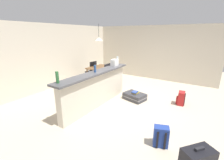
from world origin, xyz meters
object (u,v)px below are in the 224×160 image
(grocery_bag, at_px, (115,63))
(dining_table, at_px, (100,69))
(bottle_blue, at_px, (95,69))
(bottle_clear, at_px, (117,60))
(pendant_lamp, at_px, (99,39))
(book_stack, at_px, (135,92))
(dining_chair_far_side, at_px, (92,70))
(suitcase_flat_charcoal, at_px, (135,96))
(backpack_red, at_px, (181,98))
(dining_chair_near_partition, at_px, (110,74))
(bottle_green, at_px, (57,77))
(backpack_blue, at_px, (161,136))

(grocery_bag, distance_m, dining_table, 1.55)
(bottle_blue, xyz_separation_m, bottle_clear, (1.34, 0.05, 0.04))
(pendant_lamp, height_order, book_stack, pendant_lamp)
(dining_chair_far_side, height_order, suitcase_flat_charcoal, dining_chair_far_side)
(backpack_red, relative_size, book_stack, 1.58)
(dining_chair_near_partition, relative_size, pendant_lamp, 1.33)
(bottle_clear, relative_size, book_stack, 1.08)
(bottle_green, bearing_deg, bottle_blue, -3.16)
(bottle_clear, distance_m, dining_table, 1.43)
(grocery_bag, distance_m, book_stack, 1.23)
(suitcase_flat_charcoal, bearing_deg, pendant_lamp, 69.79)
(dining_chair_far_side, bearing_deg, bottle_clear, -109.38)
(dining_table, xyz_separation_m, backpack_red, (-0.39, -3.39, -0.44))
(bottle_blue, xyz_separation_m, dining_chair_far_side, (1.94, 1.76, -0.65))
(dining_chair_far_side, distance_m, backpack_blue, 4.72)
(bottle_green, height_order, grocery_bag, bottle_green)
(dining_table, distance_m, backpack_blue, 4.28)
(bottle_clear, bearing_deg, pendant_lamp, 67.85)
(dining_table, bearing_deg, book_stack, -111.75)
(dining_chair_near_partition, distance_m, backpack_blue, 3.82)
(bottle_green, distance_m, backpack_red, 3.67)
(bottle_green, distance_m, dining_chair_far_side, 3.67)
(book_stack, bearing_deg, pendant_lamp, 70.06)
(bottle_blue, distance_m, book_stack, 1.62)
(dining_table, xyz_separation_m, dining_chair_far_side, (0.04, 0.52, -0.13))
(suitcase_flat_charcoal, height_order, backpack_red, backpack_red)
(bottle_green, relative_size, dining_chair_near_partition, 0.29)
(dining_chair_near_partition, bearing_deg, bottle_green, -168.04)
(dining_table, bearing_deg, bottle_blue, -146.81)
(bottle_green, distance_m, bottle_clear, 2.58)
(dining_chair_near_partition, bearing_deg, dining_chair_far_side, 83.73)
(backpack_blue, xyz_separation_m, book_stack, (1.76, 1.35, 0.05))
(pendant_lamp, xyz_separation_m, backpack_red, (-0.31, -3.38, -1.71))
(bottle_green, relative_size, dining_chair_far_side, 0.29)
(suitcase_flat_charcoal, bearing_deg, book_stack, -52.97)
(bottle_clear, xyz_separation_m, dining_chair_near_partition, (0.49, 0.66, -0.70))
(suitcase_flat_charcoal, bearing_deg, grocery_bag, 88.84)
(bottle_clear, xyz_separation_m, backpack_blue, (-2.02, -2.20, -1.01))
(bottle_clear, height_order, dining_chair_far_side, bottle_clear)
(dining_table, relative_size, backpack_red, 2.62)
(backpack_blue, height_order, book_stack, backpack_blue)
(pendant_lamp, height_order, backpack_blue, pendant_lamp)
(bottle_blue, height_order, grocery_bag, grocery_bag)
(dining_chair_near_partition, bearing_deg, bottle_clear, -126.21)
(bottle_clear, height_order, grocery_bag, bottle_clear)
(pendant_lamp, bearing_deg, suitcase_flat_charcoal, -110.21)
(dining_table, bearing_deg, suitcase_flat_charcoal, -112.03)
(bottle_green, height_order, book_stack, bottle_green)
(backpack_red, bearing_deg, bottle_blue, 124.99)
(bottle_clear, bearing_deg, book_stack, -106.76)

